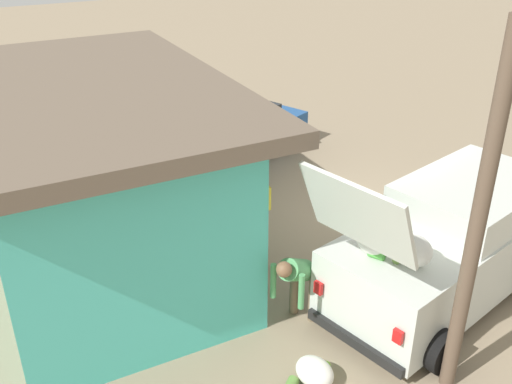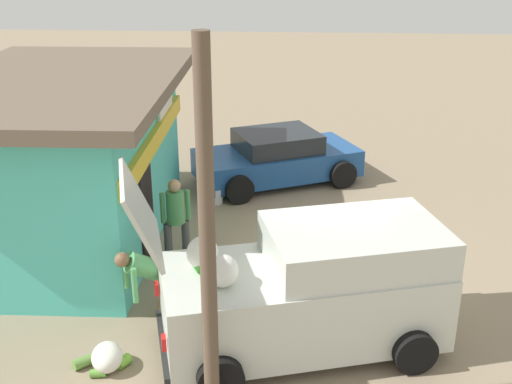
# 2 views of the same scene
# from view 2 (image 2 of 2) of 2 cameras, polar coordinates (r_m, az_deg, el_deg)

# --- Properties ---
(ground_plane) EXTENTS (60.00, 60.00, 0.00)m
(ground_plane) POSITION_cam_2_polar(r_m,az_deg,el_deg) (12.54, 5.54, -6.06)
(ground_plane) COLOR gray
(storefront_bar) EXTENTS (6.94, 4.61, 3.35)m
(storefront_bar) POSITION_cam_2_polar(r_m,az_deg,el_deg) (13.26, -16.51, 2.88)
(storefront_bar) COLOR #4CC6B7
(storefront_bar) RESTS_ON ground_plane
(delivery_van) EXTENTS (3.05, 4.90, 2.96)m
(delivery_van) POSITION_cam_2_polar(r_m,az_deg,el_deg) (9.72, 4.87, -8.53)
(delivery_van) COLOR silver
(delivery_van) RESTS_ON ground_plane
(parked_sedan) EXTENTS (3.40, 4.38, 1.30)m
(parked_sedan) POSITION_cam_2_polar(r_m,az_deg,el_deg) (16.10, 1.88, 3.03)
(parked_sedan) COLOR #1E4C8C
(parked_sedan) RESTS_ON ground_plane
(vendor_standing) EXTENTS (0.45, 0.53, 1.72)m
(vendor_standing) POSITION_cam_2_polar(r_m,az_deg,el_deg) (12.01, -7.15, -2.11)
(vendor_standing) COLOR #4C4C51
(vendor_standing) RESTS_ON ground_plane
(customer_bending) EXTENTS (0.74, 0.82, 1.36)m
(customer_bending) POSITION_cam_2_polar(r_m,az_deg,el_deg) (10.34, -9.59, -7.37)
(customer_bending) COLOR #726047
(customer_bending) RESTS_ON ground_plane
(unloaded_banana_pile) EXTENTS (0.68, 0.87, 0.38)m
(unloaded_banana_pile) POSITION_cam_2_polar(r_m,az_deg,el_deg) (9.84, -13.20, -14.20)
(unloaded_banana_pile) COLOR silver
(unloaded_banana_pile) RESTS_ON ground_plane
(paint_bucket) EXTENTS (0.31, 0.31, 0.36)m
(paint_bucket) POSITION_cam_2_polar(r_m,az_deg,el_deg) (14.98, -3.55, -0.33)
(paint_bucket) COLOR silver
(paint_bucket) RESTS_ON ground_plane
(utility_pole) EXTENTS (0.20, 0.20, 4.97)m
(utility_pole) POSITION_cam_2_polar(r_m,az_deg,el_deg) (7.62, -4.35, -4.65)
(utility_pole) COLOR brown
(utility_pole) RESTS_ON ground_plane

